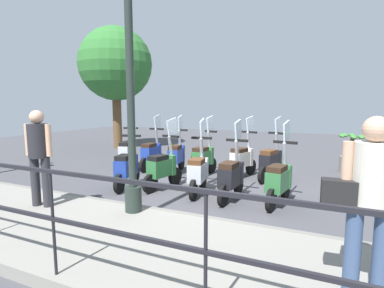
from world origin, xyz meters
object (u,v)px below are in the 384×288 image
lamp_post_near (130,81)px  scooter_near_3 (163,167)px  scooter_near_1 (231,175)px  pedestrian_distant (39,151)px  potted_palm (351,157)px  scooter_far_5 (128,151)px  scooter_far_3 (177,155)px  scooter_near_4 (127,166)px  tree_large (115,65)px  scooter_near_0 (279,179)px  scooter_far_4 (152,153)px  scooter_far_2 (203,157)px  pedestrian_with_bag (369,193)px  scooter_far_1 (242,158)px  scooter_far_0 (271,161)px  scooter_near_2 (198,171)px

lamp_post_near → scooter_near_3: size_ratio=2.96×
scooter_near_1 → scooter_near_3: (0.13, 1.58, 0.00)m
pedestrian_distant → potted_palm: pedestrian_distant is taller
scooter_near_3 → scooter_far_5: same height
scooter_near_3 → scooter_far_3: (1.50, 0.44, 0.00)m
scooter_near_4 → tree_large: bearing=27.5°
scooter_near_0 → scooter_far_4: 4.04m
lamp_post_near → scooter_far_2: lamp_post_near is taller
pedestrian_with_bag → scooter_near_0: pedestrian_with_bag is taller
pedestrian_with_bag → scooter_far_1: (4.37, 2.24, -0.60)m
scooter_far_5 → scooter_far_1: bearing=-101.1°
scooter_far_2 → scooter_far_3: size_ratio=1.00×
scooter_far_0 → scooter_far_5: bearing=108.1°
pedestrian_distant → tree_large: tree_large is taller
potted_palm → scooter_near_4: 5.86m
pedestrian_distant → potted_palm: bearing=128.5°
lamp_post_near → tree_large: size_ratio=0.92×
scooter_near_3 → scooter_far_0: size_ratio=1.00×
potted_palm → scooter_far_5: (-1.86, 5.87, 0.04)m
scooter_far_1 → scooter_far_5: 3.35m
scooter_far_2 → scooter_near_1: bearing=-133.3°
potted_palm → scooter_far_5: size_ratio=0.69×
scooter_near_0 → scooter_near_4: (-0.20, 3.21, 0.00)m
scooter_near_4 → scooter_far_2: bearing=-44.9°
scooter_near_4 → scooter_far_0: bearing=-66.9°
tree_large → potted_palm: (-1.22, -8.65, -2.99)m
scooter_far_2 → scooter_far_3: same height
scooter_near_2 → scooter_far_5: size_ratio=1.00×
scooter_far_3 → scooter_far_0: bearing=-94.7°
pedestrian_distant → scooter_near_4: (1.90, -0.32, -0.60)m
potted_palm → scooter_near_1: scooter_near_1 is taller
tree_large → scooter_far_0: 7.99m
pedestrian_distant → scooter_near_1: bearing=117.4°
scooter_near_4 → scooter_far_1: (1.98, -2.05, 0.00)m
scooter_far_3 → scooter_near_1: bearing=-138.5°
scooter_far_1 → pedestrian_with_bag: bearing=-135.6°
pedestrian_distant → scooter_near_4: pedestrian_distant is taller
scooter_near_0 → scooter_far_1: 2.12m
scooter_near_2 → scooter_far_2: size_ratio=1.00×
scooter_near_0 → scooter_near_1: size_ratio=1.00×
scooter_near_4 → scooter_far_5: size_ratio=1.00×
scooter_near_4 → scooter_far_3: size_ratio=1.00×
scooter_near_3 → scooter_near_4: 0.79m
scooter_near_4 → scooter_far_3: 1.79m
scooter_near_3 → scooter_far_2: same height
pedestrian_with_bag → scooter_near_2: bearing=41.0°
potted_palm → scooter_far_1: 3.03m
lamp_post_near → pedestrian_with_bag: 3.40m
tree_large → potted_palm: tree_large is taller
pedestrian_with_bag → scooter_near_0: (2.59, 1.09, -0.60)m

